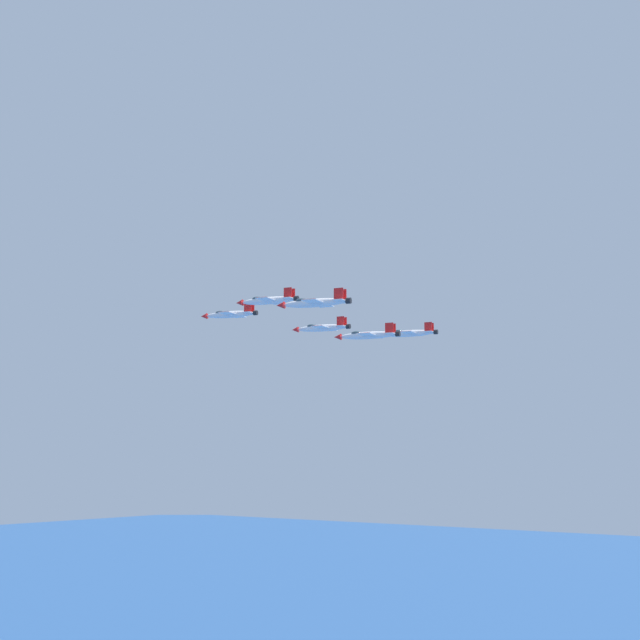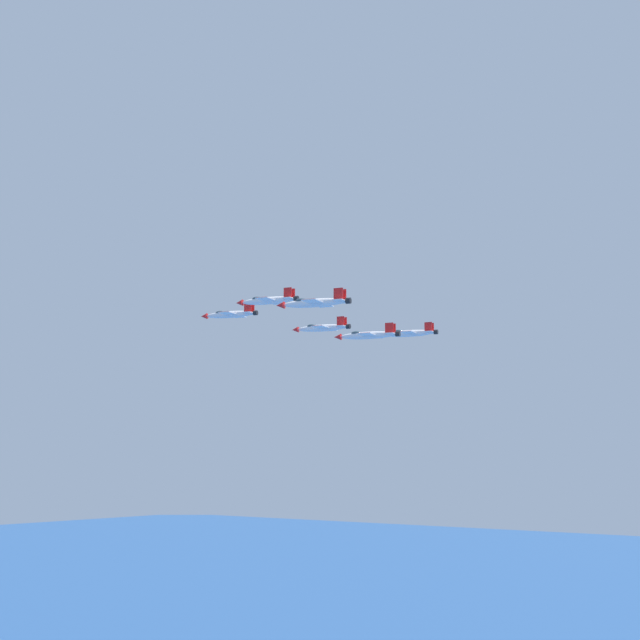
% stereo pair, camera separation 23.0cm
% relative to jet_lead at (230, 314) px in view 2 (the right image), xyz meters
% --- Properties ---
extents(jet_lead, '(9.18, 14.38, 3.07)m').
position_rel_jet_lead_xyz_m(jet_lead, '(0.00, 0.00, 0.00)').
color(jet_lead, white).
extents(jet_left_wingman, '(9.17, 14.43, 3.07)m').
position_rel_jet_lead_xyz_m(jet_left_wingman, '(9.72, 19.81, -0.10)').
color(jet_left_wingman, white).
extents(jet_right_wingman, '(9.45, 14.86, 3.16)m').
position_rel_jet_lead_xyz_m(jet_right_wingman, '(-17.98, 12.78, -2.22)').
color(jet_right_wingman, white).
extents(jet_left_outer, '(9.54, 14.92, 3.18)m').
position_rel_jet_lead_xyz_m(jet_left_outer, '(19.44, 39.62, -3.87)').
color(jet_left_outer, white).
extents(jet_right_outer, '(9.52, 14.95, 3.18)m').
position_rel_jet_lead_xyz_m(jet_right_outer, '(-35.97, 25.56, -2.64)').
color(jet_right_outer, white).
extents(jet_slot_rear, '(9.46, 14.81, 3.16)m').
position_rel_jet_lead_xyz_m(jet_slot_rear, '(-8.27, 32.59, -6.55)').
color(jet_slot_rear, white).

